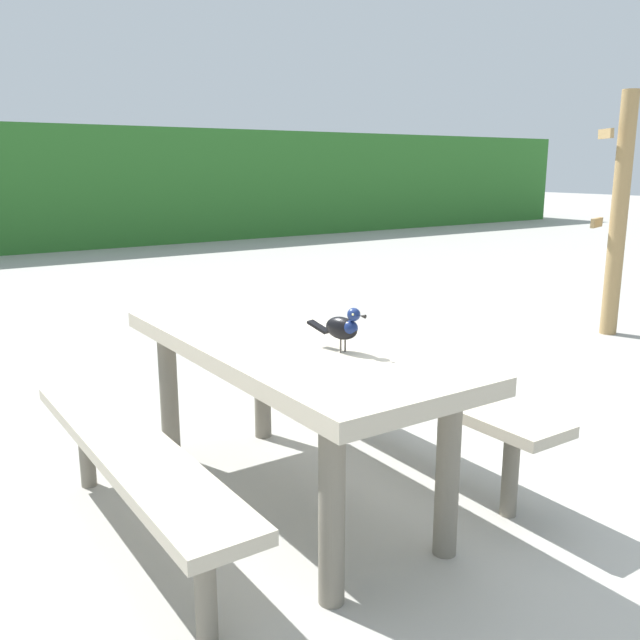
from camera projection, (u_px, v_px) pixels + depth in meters
name	position (u px, v px, depth m)	size (l,w,h in m)	color
ground_plane	(337.00, 487.00, 3.15)	(60.00, 60.00, 0.00)	#A3A099
picnic_table_foreground	(288.00, 381.00, 2.91)	(1.68, 1.80, 0.74)	#B2A893
bird_grackle	(344.00, 327.00, 2.65)	(0.11, 0.28, 0.18)	black
stalk_post_right_side	(618.00, 215.00, 5.80)	(0.31, 0.30, 2.07)	#997A4C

